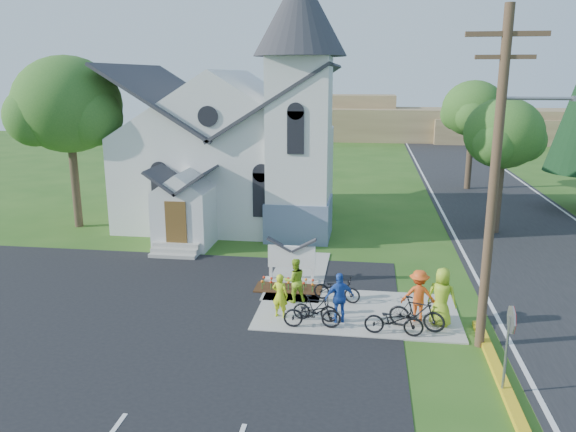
% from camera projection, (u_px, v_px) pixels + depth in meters
% --- Properties ---
extents(ground, '(120.00, 120.00, 0.00)m').
position_uv_depth(ground, '(313.00, 316.00, 19.50)').
color(ground, '#2A5418').
rests_on(ground, ground).
extents(parking_lot, '(20.00, 16.00, 0.02)m').
position_uv_depth(parking_lot, '(97.00, 328.00, 18.54)').
color(parking_lot, black).
rests_on(parking_lot, ground).
extents(road, '(8.00, 90.00, 0.02)m').
position_uv_depth(road, '(510.00, 219.00, 32.52)').
color(road, black).
rests_on(road, ground).
extents(sidewalk, '(7.00, 4.00, 0.05)m').
position_uv_depth(sidewalk, '(357.00, 312.00, 19.77)').
color(sidewalk, '#A6A196').
rests_on(sidewalk, ground).
extents(church, '(12.35, 12.00, 13.00)m').
position_uv_depth(church, '(238.00, 129.00, 30.96)').
color(church, silver).
rests_on(church, ground).
extents(church_sign, '(2.20, 0.40, 1.70)m').
position_uv_depth(church_sign, '(292.00, 257.00, 22.49)').
color(church_sign, '#A6A196').
rests_on(church_sign, ground).
extents(flower_bed, '(2.60, 1.10, 0.07)m').
position_uv_depth(flower_bed, '(288.00, 289.00, 21.87)').
color(flower_bed, '#331D0E').
rests_on(flower_bed, ground).
extents(utility_pole, '(3.45, 0.28, 10.00)m').
position_uv_depth(utility_pole, '(497.00, 173.00, 16.01)').
color(utility_pole, '#4D3426').
rests_on(utility_pole, ground).
extents(stop_sign, '(0.11, 0.76, 2.48)m').
position_uv_depth(stop_sign, '(510.00, 331.00, 14.29)').
color(stop_sign, gray).
rests_on(stop_sign, ground).
extents(tree_lot_corner, '(5.60, 5.60, 9.15)m').
position_uv_depth(tree_lot_corner, '(68.00, 105.00, 29.42)').
color(tree_lot_corner, '#3A291F').
rests_on(tree_lot_corner, ground).
extents(tree_road_near, '(4.00, 4.00, 7.05)m').
position_uv_depth(tree_road_near, '(503.00, 134.00, 28.58)').
color(tree_road_near, '#3A291F').
rests_on(tree_road_near, ground).
extents(tree_road_mid, '(4.40, 4.40, 7.80)m').
position_uv_depth(tree_road_mid, '(473.00, 109.00, 39.89)').
color(tree_road_mid, '#3A291F').
rests_on(tree_road_mid, ground).
extents(distant_hills, '(61.00, 10.00, 5.60)m').
position_uv_depth(distant_hills, '(382.00, 123.00, 72.59)').
color(distant_hills, brown).
rests_on(distant_hills, ground).
extents(cyclist_0, '(0.64, 0.49, 1.55)m').
position_uv_depth(cyclist_0, '(280.00, 295.00, 19.12)').
color(cyclist_0, '#C5DF1A').
rests_on(cyclist_0, sidewalk).
extents(bike_0, '(1.94, 0.81, 0.99)m').
position_uv_depth(bike_0, '(312.00, 313.00, 18.37)').
color(bike_0, black).
rests_on(bike_0, sidewalk).
extents(cyclist_1, '(0.98, 0.89, 1.65)m').
position_uv_depth(cyclist_1, '(295.00, 280.00, 20.40)').
color(cyclist_1, '#98C324').
rests_on(cyclist_1, sidewalk).
extents(bike_1, '(1.56, 0.58, 0.92)m').
position_uv_depth(bike_1, '(315.00, 308.00, 18.85)').
color(bike_1, black).
rests_on(bike_1, sidewalk).
extents(cyclist_2, '(1.09, 0.73, 1.73)m').
position_uv_depth(cyclist_2, '(340.00, 298.00, 18.69)').
color(cyclist_2, blue).
rests_on(cyclist_2, sidewalk).
extents(bike_2, '(1.85, 0.99, 0.92)m').
position_uv_depth(bike_2, '(337.00, 289.00, 20.53)').
color(bike_2, black).
rests_on(bike_2, sidewalk).
extents(cyclist_3, '(1.18, 0.72, 1.79)m').
position_uv_depth(cyclist_3, '(419.00, 296.00, 18.80)').
color(cyclist_3, '#E25019').
rests_on(cyclist_3, sidewalk).
extents(bike_3, '(1.92, 1.06, 1.11)m').
position_uv_depth(bike_3, '(417.00, 313.00, 18.22)').
color(bike_3, black).
rests_on(bike_3, sidewalk).
extents(cyclist_4, '(1.13, 0.93, 1.98)m').
position_uv_depth(cyclist_4, '(442.00, 297.00, 18.44)').
color(cyclist_4, '#9BC324').
rests_on(cyclist_4, sidewalk).
extents(bike_4, '(1.91, 0.75, 0.98)m').
position_uv_depth(bike_4, '(394.00, 320.00, 17.85)').
color(bike_4, black).
rests_on(bike_4, sidewalk).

